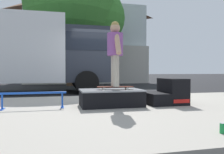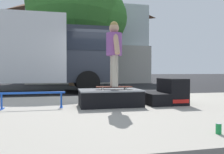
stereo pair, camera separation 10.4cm
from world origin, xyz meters
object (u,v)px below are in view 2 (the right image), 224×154
skateboard (114,87)px  skater_kid (114,48)px  grind_rail (32,96)px  box_truck (28,51)px  street_tree_main (78,8)px  kicker_ramp (167,93)px  soda_can (219,129)px  skate_box (110,97)px

skateboard → skater_kid: 0.84m
grind_rail → skateboard: bearing=-2.4°
skater_kid → box_truck: box_truck is taller
box_truck → street_tree_main: (2.35, 4.39, 3.13)m
skater_kid → street_tree_main: (-0.13, 9.30, 3.46)m
grind_rail → kicker_ramp: bearing=-0.4°
grind_rail → street_tree_main: (1.56, 9.22, 4.47)m
skateboard → skater_kid: size_ratio=0.57×
grind_rail → street_tree_main: size_ratio=0.17×
street_tree_main → box_truck: bearing=-118.1°
grind_rail → box_truck: box_truck is taller
skateboard → soda_can: 2.51m
skate_box → skater_kid: size_ratio=0.95×
street_tree_main → grind_rail: bearing=-99.6°
skater_kid → soda_can: size_ratio=11.13×
skate_box → kicker_ramp: (1.35, -0.00, 0.05)m
skate_box → box_truck: 5.59m
skateboard → skater_kid: (0.00, 0.00, 0.84)m
skater_kid → soda_can: bearing=-72.8°
kicker_ramp → street_tree_main: size_ratio=0.11×
grind_rail → soda_can: bearing=-45.1°
grind_rail → box_truck: size_ratio=0.19×
skateboard → box_truck: (-2.48, 4.90, 1.17)m
skateboard → skater_kid: bearing=0.0°
box_truck → skate_box: bearing=-63.7°
box_truck → street_tree_main: size_ratio=0.88×
skateboard → box_truck: size_ratio=0.12×
soda_can → street_tree_main: size_ratio=0.02×
skater_kid → box_truck: (-2.48, 4.90, 0.33)m
skate_box → kicker_ramp: kicker_ramp is taller
kicker_ramp → box_truck: size_ratio=0.13×
skater_kid → kicker_ramp: bearing=2.4°
skate_box → skater_kid: (0.08, -0.05, 1.06)m
soda_can → box_truck: (-3.22, 7.27, 1.52)m
kicker_ramp → grind_rail: (-2.96, 0.02, 0.00)m
grind_rail → soda_can: size_ratio=10.43×
kicker_ramp → skateboard: bearing=-177.6°
grind_rail → soda_can: (2.43, -2.44, -0.18)m
kicker_ramp → grind_rail: kicker_ramp is taller
skate_box → soda_can: skate_box is taller
kicker_ramp → box_truck: bearing=127.7°
skater_kid → street_tree_main: street_tree_main is taller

